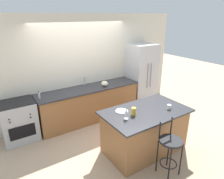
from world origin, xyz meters
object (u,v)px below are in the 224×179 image
at_px(coffee_mug, 169,107).
at_px(tumbler_cup, 134,111).
at_px(refrigerator, 141,76).
at_px(wine_glass, 126,112).
at_px(pumpkin_decoration, 105,84).
at_px(dinner_plate, 122,111).
at_px(oven_range, 19,121).
at_px(bar_stool_near, 170,146).
at_px(soap_bottle, 39,95).

bearing_deg(coffee_mug, tumbler_cup, 166.05).
relative_size(refrigerator, coffee_mug, 16.84).
xyz_separation_m(wine_glass, pumpkin_decoration, (0.58, 1.71, -0.07)).
xyz_separation_m(refrigerator, coffee_mug, (-0.97, -1.97, 0.01)).
bearing_deg(dinner_plate, oven_range, 136.40).
distance_m(bar_stool_near, coffee_mug, 0.85).
distance_m(tumbler_cup, soap_bottle, 2.18).
relative_size(dinner_plate, pumpkin_decoration, 1.42).
xyz_separation_m(oven_range, bar_stool_near, (1.98, -2.54, 0.11)).
height_order(refrigerator, oven_range, refrigerator).
bearing_deg(tumbler_cup, dinner_plate, 112.58).
height_order(wine_glass, pumpkin_decoration, wine_glass).
bearing_deg(coffee_mug, pumpkin_decoration, 101.39).
height_order(coffee_mug, tumbler_cup, tumbler_cup).
relative_size(refrigerator, dinner_plate, 7.58).
distance_m(refrigerator, wine_glass, 2.65).
height_order(refrigerator, soap_bottle, refrigerator).
height_order(coffee_mug, soap_bottle, soap_bottle).
bearing_deg(bar_stool_near, wine_glass, 121.80).
relative_size(refrigerator, bar_stool_near, 1.84).
relative_size(bar_stool_near, tumbler_cup, 6.98).
relative_size(dinner_plate, tumbler_cup, 1.69).
bearing_deg(bar_stool_near, pumpkin_decoration, 86.33).
bearing_deg(coffee_mug, soap_bottle, 135.94).
xyz_separation_m(oven_range, soap_bottle, (0.49, -0.05, 0.52)).
relative_size(pumpkin_decoration, soap_bottle, 0.98).
xyz_separation_m(refrigerator, oven_range, (-3.47, 0.03, -0.48)).
distance_m(bar_stool_near, soap_bottle, 2.94).
bearing_deg(wine_glass, coffee_mug, -8.67).
bearing_deg(oven_range, dinner_plate, -43.60).
xyz_separation_m(coffee_mug, tumbler_cup, (-0.75, 0.19, 0.03)).
bearing_deg(soap_bottle, dinner_plate, -52.62).
xyz_separation_m(bar_stool_near, dinner_plate, (-0.32, 0.97, 0.35)).
distance_m(oven_range, pumpkin_decoration, 2.20).
bearing_deg(soap_bottle, wine_glass, -59.50).
distance_m(wine_glass, soap_bottle, 2.10).
height_order(refrigerator, bar_stool_near, refrigerator).
bearing_deg(refrigerator, bar_stool_near, -120.77).
distance_m(dinner_plate, tumbler_cup, 0.27).
relative_size(oven_range, dinner_plate, 3.70).
height_order(oven_range, pumpkin_decoration, pumpkin_decoration).
xyz_separation_m(bar_stool_near, coffee_mug, (0.53, 0.54, 0.38)).
relative_size(refrigerator, oven_range, 2.05).
relative_size(refrigerator, wine_glass, 9.55).
height_order(oven_range, soap_bottle, soap_bottle).
bearing_deg(pumpkin_decoration, wine_glass, -108.70).
xyz_separation_m(dinner_plate, pumpkin_decoration, (0.48, 1.43, 0.06)).
distance_m(dinner_plate, soap_bottle, 1.93).
distance_m(dinner_plate, wine_glass, 0.33).
xyz_separation_m(dinner_plate, coffee_mug, (0.85, -0.43, 0.04)).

